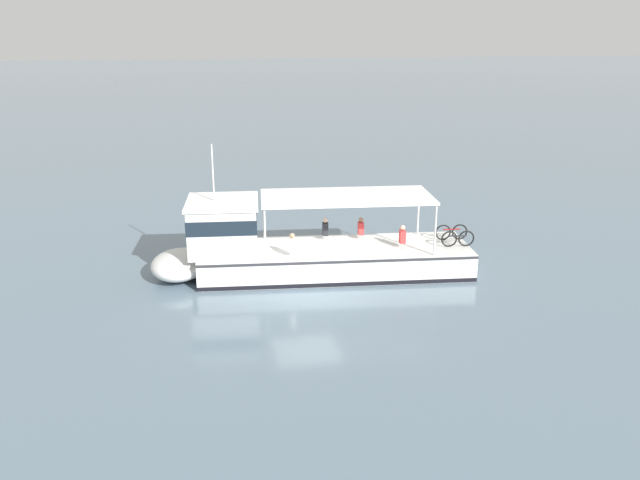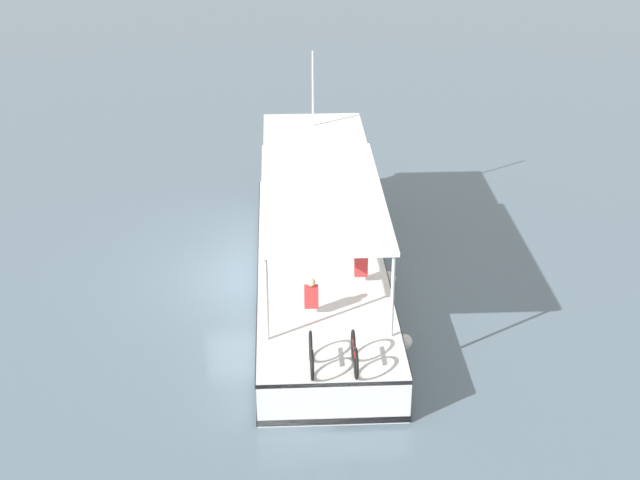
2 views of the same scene
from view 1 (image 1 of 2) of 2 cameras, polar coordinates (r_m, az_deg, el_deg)
The scene contains 2 objects.
ground_plane at distance 24.86m, azimuth -1.16°, elevation -4.47°, with size 400.00×400.00×0.00m, color slate.
ferry_main at distance 26.28m, azimuth -2.21°, elevation -0.86°, with size 13.01×4.50×5.32m.
Camera 1 is at (4.10, 22.63, 9.45)m, focal length 36.91 mm.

